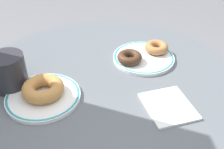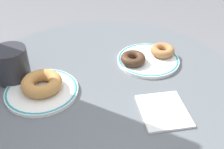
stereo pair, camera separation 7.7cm
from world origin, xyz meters
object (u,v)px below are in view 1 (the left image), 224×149
plate_right (144,57)px  donut_old_fashioned (43,89)px  cafe_table (106,139)px  donut_cinnamon (156,47)px  plate_left (43,96)px  paper_napkin (168,106)px  coffee_mug (8,71)px  donut_chocolate (130,57)px

plate_right → donut_old_fashioned: size_ratio=1.77×
cafe_table → donut_cinnamon: (0.22, 0.02, 0.26)m
donut_cinnamon → plate_left: bearing=176.5°
donut_old_fashioned → donut_cinnamon: (0.38, -0.03, -0.00)m
plate_left → paper_napkin: bearing=-44.1°
coffee_mug → donut_chocolate: bearing=-19.6°
donut_chocolate → coffee_mug: size_ratio=0.57×
donut_cinnamon → coffee_mug: size_ratio=0.57×
plate_left → donut_old_fashioned: 0.02m
plate_left → plate_right: (0.33, -0.02, -0.00)m
plate_left → plate_right: size_ratio=1.01×
plate_right → donut_old_fashioned: 0.33m
donut_cinnamon → paper_napkin: 0.25m
cafe_table → paper_napkin: size_ratio=6.12×
cafe_table → plate_right: bearing=7.7°
plate_right → paper_napkin: size_ratio=1.47×
cafe_table → donut_old_fashioned: bearing=163.8°
cafe_table → coffee_mug: coffee_mug is taller
paper_napkin → donut_chocolate: bearing=76.2°
cafe_table → donut_chocolate: size_ratio=10.53×
donut_old_fashioned → donut_cinnamon: size_ratio=1.43×
donut_chocolate → paper_napkin: donut_chocolate is taller
plate_right → donut_old_fashioned: donut_old_fashioned is taller
plate_left → donut_chocolate: bearing=-3.1°
donut_cinnamon → cafe_table: bearing=-174.5°
donut_chocolate → paper_napkin: size_ratio=0.58×
plate_left → donut_cinnamon: size_ratio=2.56×
cafe_table → donut_cinnamon: 0.34m
plate_left → donut_chocolate: size_ratio=2.56×
donut_cinnamon → plate_right: bearing=178.7°
cafe_table → plate_right: 0.29m
donut_old_fashioned → paper_napkin: 0.32m
plate_left → donut_chocolate: 0.28m
cafe_table → donut_chocolate: donut_chocolate is taller
donut_old_fashioned → paper_napkin: size_ratio=0.83×
plate_right → donut_old_fashioned: (-0.33, 0.02, 0.02)m
plate_right → donut_chocolate: (-0.05, 0.01, 0.02)m
plate_right → coffee_mug: size_ratio=1.43×
donut_cinnamon → donut_chocolate: (-0.11, 0.01, 0.00)m
donut_old_fashioned → donut_chocolate: bearing=-3.7°
plate_right → donut_old_fashioned: bearing=175.7°
plate_left → coffee_mug: (-0.05, 0.10, 0.04)m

